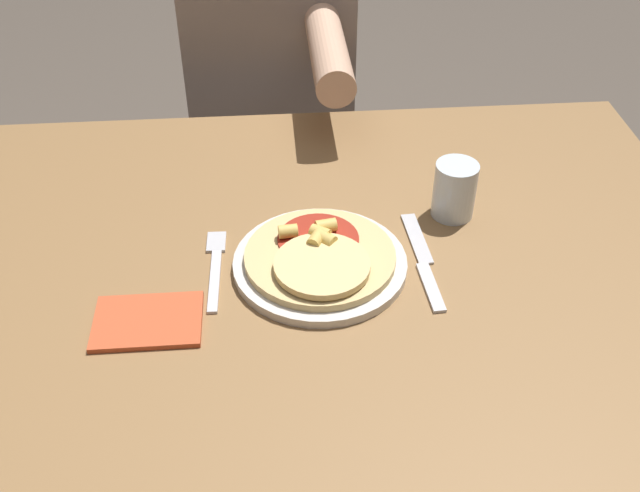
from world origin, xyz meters
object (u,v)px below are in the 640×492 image
(pizza, at_px, (320,256))
(fork, at_px, (215,264))
(dining_table, at_px, (307,313))
(person_diner, at_px, (271,78))
(knife, at_px, (423,262))
(drinking_glass, at_px, (455,190))
(plate, at_px, (320,264))

(pizza, bearing_deg, fork, 172.59)
(dining_table, bearing_deg, person_diner, 92.64)
(dining_table, relative_size, pizza, 5.75)
(knife, distance_m, drinking_glass, 0.14)
(dining_table, relative_size, drinking_glass, 13.78)
(dining_table, bearing_deg, plate, -28.14)
(dining_table, height_order, knife, knife)
(pizza, xyz_separation_m, person_diner, (-0.05, 0.72, -0.08))
(pizza, bearing_deg, plate, 85.91)
(plate, height_order, person_diner, person_diner)
(dining_table, bearing_deg, drinking_glass, 23.67)
(knife, bearing_deg, dining_table, 176.01)
(plate, height_order, pizza, pizza)
(fork, bearing_deg, drinking_glass, 14.88)
(plate, bearing_deg, person_diner, 94.10)
(fork, bearing_deg, dining_table, -2.48)
(plate, xyz_separation_m, person_diner, (-0.05, 0.72, -0.06))
(knife, relative_size, drinking_glass, 2.44)
(dining_table, bearing_deg, pizza, -36.70)
(drinking_glass, bearing_deg, knife, -120.04)
(plate, bearing_deg, drinking_glass, 27.59)
(plate, bearing_deg, fork, 174.01)
(pizza, bearing_deg, knife, 0.77)
(plate, distance_m, pizza, 0.02)
(knife, bearing_deg, plate, 179.34)
(drinking_glass, height_order, person_diner, person_diner)
(plate, relative_size, pizza, 1.15)
(pizza, height_order, person_diner, person_diner)
(fork, relative_size, person_diner, 0.15)
(drinking_glass, bearing_deg, plate, -152.41)
(pizza, distance_m, fork, 0.15)
(knife, xyz_separation_m, drinking_glass, (0.07, 0.12, 0.04))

